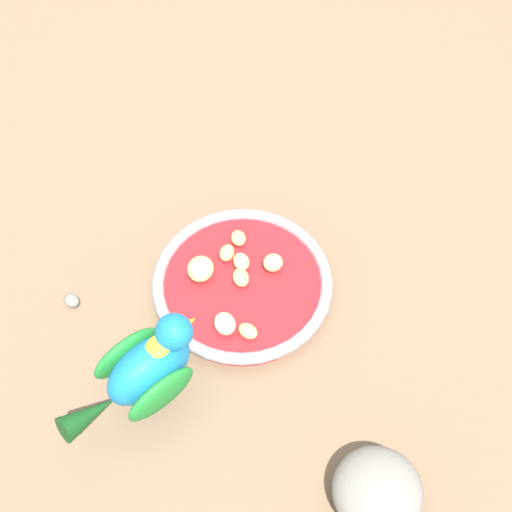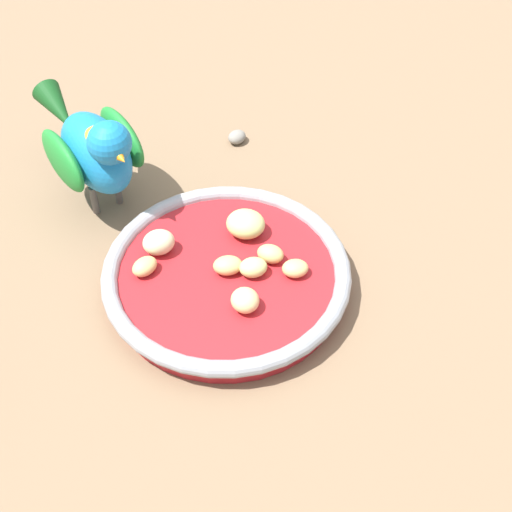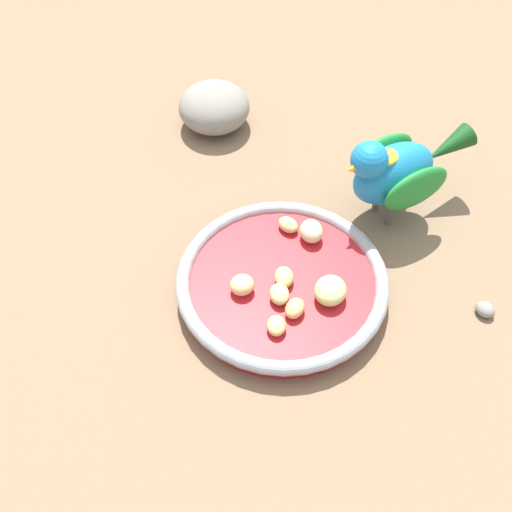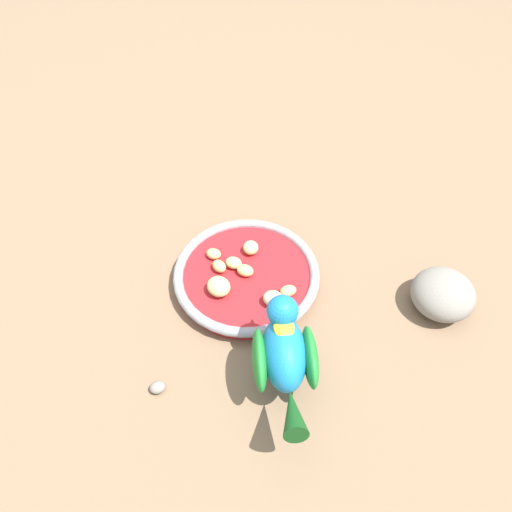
{
  "view_description": "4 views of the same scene",
  "coord_description": "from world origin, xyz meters",
  "px_view_note": "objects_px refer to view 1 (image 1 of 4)",
  "views": [
    {
      "loc": [
        0.36,
        0.28,
        0.74
      ],
      "look_at": [
        -0.02,
        0.03,
        0.07
      ],
      "focal_mm": 46.85,
      "sensor_mm": 36.0,
      "label": 1
    },
    {
      "loc": [
        -0.32,
        0.37,
        0.54
      ],
      "look_at": [
        -0.02,
        0.01,
        0.05
      ],
      "focal_mm": 53.97,
      "sensor_mm": 36.0,
      "label": 2
    },
    {
      "loc": [
        -0.31,
        -0.26,
        0.58
      ],
      "look_at": [
        -0.01,
        0.05,
        0.05
      ],
      "focal_mm": 45.79,
      "sensor_mm": 36.0,
      "label": 3
    },
    {
      "loc": [
        0.44,
        -0.11,
        0.61
      ],
      "look_at": [
        0.0,
        0.04,
        0.06
      ],
      "focal_mm": 33.48,
      "sensor_mm": 36.0,
      "label": 4
    }
  ],
  "objects_px": {
    "apple_piece_3": "(238,238)",
    "apple_piece_7": "(227,253)",
    "parrot": "(146,369)",
    "apple_piece_5": "(225,324)",
    "apple_piece_4": "(273,263)",
    "apple_piece_0": "(201,269)",
    "apple_piece_2": "(241,262)",
    "apple_piece_1": "(239,280)",
    "pebble_0": "(72,301)",
    "rock_large": "(377,491)",
    "feeding_bowl": "(242,285)",
    "apple_piece_6": "(248,331)"
  },
  "relations": [
    {
      "from": "apple_piece_7",
      "to": "rock_large",
      "type": "bearing_deg",
      "value": 62.09
    },
    {
      "from": "apple_piece_5",
      "to": "apple_piece_6",
      "type": "relative_size",
      "value": 1.19
    },
    {
      "from": "apple_piece_3",
      "to": "pebble_0",
      "type": "xyz_separation_m",
      "value": [
        0.18,
        -0.13,
        -0.02
      ]
    },
    {
      "from": "apple_piece_5",
      "to": "apple_piece_7",
      "type": "distance_m",
      "value": 0.1
    },
    {
      "from": "apple_piece_0",
      "to": "pebble_0",
      "type": "bearing_deg",
      "value": -46.12
    },
    {
      "from": "parrot",
      "to": "rock_large",
      "type": "distance_m",
      "value": 0.27
    },
    {
      "from": "apple_piece_1",
      "to": "apple_piece_2",
      "type": "bearing_deg",
      "value": -153.0
    },
    {
      "from": "apple_piece_7",
      "to": "apple_piece_5",
      "type": "bearing_deg",
      "value": 33.52
    },
    {
      "from": "apple_piece_5",
      "to": "parrot",
      "type": "height_order",
      "value": "parrot"
    },
    {
      "from": "apple_piece_4",
      "to": "apple_piece_6",
      "type": "relative_size",
      "value": 1.03
    },
    {
      "from": "apple_piece_4",
      "to": "parrot",
      "type": "bearing_deg",
      "value": -7.1
    },
    {
      "from": "apple_piece_6",
      "to": "pebble_0",
      "type": "bearing_deg",
      "value": -70.38
    },
    {
      "from": "feeding_bowl",
      "to": "apple_piece_3",
      "type": "bearing_deg",
      "value": -142.41
    },
    {
      "from": "apple_piece_0",
      "to": "apple_piece_3",
      "type": "relative_size",
      "value": 1.54
    },
    {
      "from": "apple_piece_0",
      "to": "pebble_0",
      "type": "height_order",
      "value": "apple_piece_0"
    },
    {
      "from": "apple_piece_4",
      "to": "rock_large",
      "type": "height_order",
      "value": "rock_large"
    },
    {
      "from": "apple_piece_4",
      "to": "parrot",
      "type": "distance_m",
      "value": 0.22
    },
    {
      "from": "parrot",
      "to": "apple_piece_3",
      "type": "bearing_deg",
      "value": 23.65
    },
    {
      "from": "apple_piece_3",
      "to": "apple_piece_7",
      "type": "height_order",
      "value": "apple_piece_7"
    },
    {
      "from": "parrot",
      "to": "pebble_0",
      "type": "distance_m",
      "value": 0.18
    },
    {
      "from": "apple_piece_1",
      "to": "apple_piece_3",
      "type": "bearing_deg",
      "value": -145.54
    },
    {
      "from": "apple_piece_2",
      "to": "rock_large",
      "type": "relative_size",
      "value": 0.27
    },
    {
      "from": "apple_piece_5",
      "to": "rock_large",
      "type": "bearing_deg",
      "value": 73.45
    },
    {
      "from": "apple_piece_6",
      "to": "rock_large",
      "type": "distance_m",
      "value": 0.23
    },
    {
      "from": "parrot",
      "to": "rock_large",
      "type": "height_order",
      "value": "parrot"
    },
    {
      "from": "apple_piece_4",
      "to": "apple_piece_2",
      "type": "bearing_deg",
      "value": -60.15
    },
    {
      "from": "pebble_0",
      "to": "parrot",
      "type": "bearing_deg",
      "value": 76.2
    },
    {
      "from": "apple_piece_2",
      "to": "feeding_bowl",
      "type": "bearing_deg",
      "value": 34.27
    },
    {
      "from": "apple_piece_7",
      "to": "apple_piece_4",
      "type": "bearing_deg",
      "value": 108.02
    },
    {
      "from": "apple_piece_4",
      "to": "parrot",
      "type": "height_order",
      "value": "parrot"
    },
    {
      "from": "apple_piece_7",
      "to": "rock_large",
      "type": "xyz_separation_m",
      "value": [
        0.16,
        0.3,
        -0.0
      ]
    },
    {
      "from": "apple_piece_1",
      "to": "parrot",
      "type": "bearing_deg",
      "value": -1.43
    },
    {
      "from": "apple_piece_3",
      "to": "apple_piece_5",
      "type": "distance_m",
      "value": 0.13
    },
    {
      "from": "apple_piece_0",
      "to": "parrot",
      "type": "height_order",
      "value": "parrot"
    },
    {
      "from": "apple_piece_2",
      "to": "pebble_0",
      "type": "distance_m",
      "value": 0.22
    },
    {
      "from": "apple_piece_3",
      "to": "apple_piece_7",
      "type": "relative_size",
      "value": 0.95
    },
    {
      "from": "apple_piece_1",
      "to": "apple_piece_4",
      "type": "bearing_deg",
      "value": 153.26
    },
    {
      "from": "apple_piece_0",
      "to": "apple_piece_4",
      "type": "bearing_deg",
      "value": 130.09
    },
    {
      "from": "rock_large",
      "to": "apple_piece_7",
      "type": "bearing_deg",
      "value": -117.91
    },
    {
      "from": "apple_piece_0",
      "to": "apple_piece_2",
      "type": "bearing_deg",
      "value": 137.9
    },
    {
      "from": "apple_piece_1",
      "to": "apple_piece_3",
      "type": "distance_m",
      "value": 0.06
    },
    {
      "from": "apple_piece_2",
      "to": "apple_piece_5",
      "type": "xyz_separation_m",
      "value": [
        0.09,
        0.03,
        0.0
      ]
    },
    {
      "from": "feeding_bowl",
      "to": "apple_piece_6",
      "type": "relative_size",
      "value": 9.05
    },
    {
      "from": "apple_piece_5",
      "to": "apple_piece_6",
      "type": "distance_m",
      "value": 0.03
    },
    {
      "from": "apple_piece_1",
      "to": "apple_piece_7",
      "type": "height_order",
      "value": "same"
    },
    {
      "from": "apple_piece_3",
      "to": "parrot",
      "type": "distance_m",
      "value": 0.23
    },
    {
      "from": "rock_large",
      "to": "pebble_0",
      "type": "relative_size",
      "value": 4.45
    },
    {
      "from": "apple_piece_7",
      "to": "pebble_0",
      "type": "height_order",
      "value": "apple_piece_7"
    },
    {
      "from": "feeding_bowl",
      "to": "apple_piece_7",
      "type": "relative_size",
      "value": 9.07
    },
    {
      "from": "apple_piece_4",
      "to": "apple_piece_0",
      "type": "bearing_deg",
      "value": -49.91
    }
  ]
}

